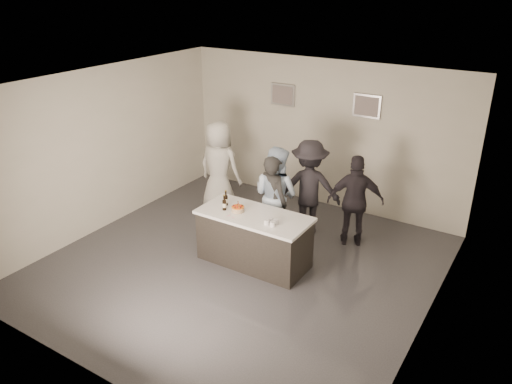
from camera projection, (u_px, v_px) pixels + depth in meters
floor at (240, 265)px, 8.35m from camera, size 6.00×6.00×0.00m
ceiling at (237, 86)px, 7.14m from camera, size 6.00×6.00×0.00m
wall_back at (322, 134)px, 10.07m from camera, size 6.00×0.04×3.00m
wall_front at (85, 272)px, 5.42m from camera, size 6.00×0.04×3.00m
wall_left at (104, 149)px, 9.20m from camera, size 0.04×6.00×3.00m
wall_right at (436, 231)px, 6.28m from camera, size 0.04×6.00×3.00m
picture_left at (283, 95)px, 10.20m from camera, size 0.54×0.04×0.44m
picture_right at (367, 106)px, 9.33m from camera, size 0.54×0.04×0.44m
bar_counter at (254, 239)px, 8.25m from camera, size 1.86×0.86×0.90m
cake at (238, 209)px, 8.15m from camera, size 0.21×0.21×0.08m
beer_bottle_a at (226, 198)px, 8.34m from camera, size 0.07×0.07×0.26m
beer_bottle_b at (224, 203)px, 8.17m from camera, size 0.07×0.07×0.26m
tumbler_cluster at (271, 222)px, 7.75m from camera, size 0.19×0.19×0.08m
candles at (234, 216)px, 7.99m from camera, size 0.24×0.08×0.01m
person_main_black at (273, 201)px, 8.68m from camera, size 0.70×0.56×1.68m
person_main_blue at (276, 195)px, 8.79m from camera, size 0.96×0.80×1.79m
person_guest_left at (219, 167)px, 9.94m from camera, size 0.93×0.62×1.87m
person_guest_right at (355, 201)px, 8.70m from camera, size 1.06×0.78×1.67m
person_guest_back at (309, 188)px, 9.07m from camera, size 1.34×1.10×1.80m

